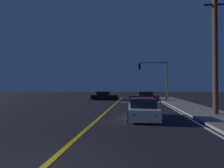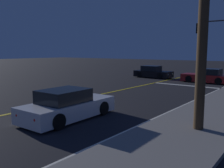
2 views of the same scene
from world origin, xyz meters
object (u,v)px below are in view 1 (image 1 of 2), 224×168
at_px(traffic_signal_near_right, 156,73).
at_px(street_sign_corner, 168,90).
at_px(car_far_approaching_white, 142,110).
at_px(car_mid_block_black, 105,96).
at_px(utility_pole_right, 215,48).
at_px(car_side_waiting_red, 144,97).

height_order(traffic_signal_near_right, street_sign_corner, traffic_signal_near_right).
bearing_deg(car_far_approaching_white, car_mid_block_black, 105.12).
distance_m(car_far_approaching_white, car_mid_block_black, 18.16).
height_order(car_far_approaching_white, utility_pole_right, utility_pole_right).
bearing_deg(car_mid_block_black, car_far_approaching_white, 18.16).
bearing_deg(street_sign_corner, traffic_signal_near_right, 112.00).
height_order(car_far_approaching_white, car_mid_block_black, same).
bearing_deg(car_side_waiting_red, street_sign_corner, -141.20).
xyz_separation_m(utility_pole_right, street_sign_corner, (-1.40, 11.30, -3.13)).
relative_size(car_far_approaching_white, car_side_waiting_red, 1.01).
distance_m(car_far_approaching_white, traffic_signal_near_right, 16.36).
height_order(car_mid_block_black, street_sign_corner, street_sign_corner).
height_order(car_side_waiting_red, traffic_signal_near_right, traffic_signal_near_right).
distance_m(car_mid_block_black, street_sign_corner, 10.10).
bearing_deg(street_sign_corner, car_mid_block_black, 153.85).
relative_size(utility_pole_right, street_sign_corner, 3.71).
bearing_deg(car_mid_block_black, car_side_waiting_red, 84.28).
distance_m(car_side_waiting_red, car_mid_block_black, 6.24).
xyz_separation_m(car_mid_block_black, street_sign_corner, (9.01, -4.43, 1.11)).
bearing_deg(utility_pole_right, car_far_approaching_white, -162.19).
relative_size(car_far_approaching_white, car_mid_block_black, 1.06).
height_order(car_far_approaching_white, street_sign_corner, street_sign_corner).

